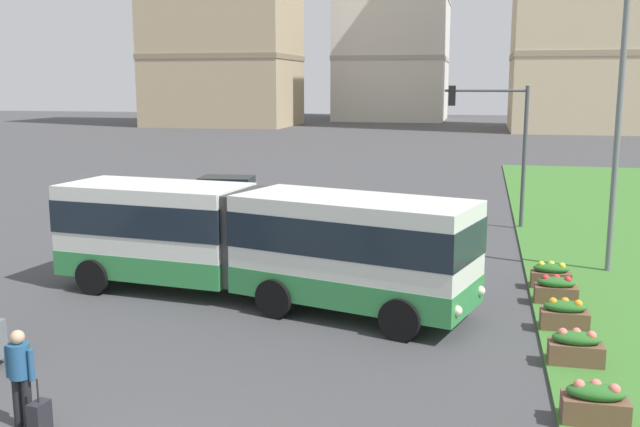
# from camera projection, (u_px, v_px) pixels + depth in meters

# --- Properties ---
(articulated_bus) EXTENTS (11.98, 4.83, 3.00)m
(articulated_bus) POSITION_uv_depth(u_px,v_px,m) (256.00, 241.00, 19.32)
(articulated_bus) COLOR silver
(articulated_bus) RESTS_ON ground
(car_black_sedan) EXTENTS (4.57, 2.41, 1.58)m
(car_black_sedan) POSITION_uv_depth(u_px,v_px,m) (229.00, 194.00, 33.24)
(car_black_sedan) COLOR black
(car_black_sedan) RESTS_ON ground
(pedestrian_crossing) EXTENTS (0.58, 0.36, 1.74)m
(pedestrian_crossing) POSITION_uv_depth(u_px,v_px,m) (20.00, 372.00, 12.19)
(pedestrian_crossing) COLOR black
(pedestrian_crossing) RESTS_ON ground
(rolling_suitcase) EXTENTS (0.28, 0.38, 0.97)m
(rolling_suitcase) POSITION_uv_depth(u_px,v_px,m) (40.00, 418.00, 12.02)
(rolling_suitcase) COLOR #232328
(rolling_suitcase) RESTS_ON ground
(flower_planter_1) EXTENTS (1.10, 0.56, 0.74)m
(flower_planter_1) POSITION_uv_depth(u_px,v_px,m) (595.00, 403.00, 12.33)
(flower_planter_1) COLOR brown
(flower_planter_1) RESTS_ON grass_median
(flower_planter_2) EXTENTS (1.10, 0.56, 0.74)m
(flower_planter_2) POSITION_uv_depth(u_px,v_px,m) (576.00, 347.00, 14.92)
(flower_planter_2) COLOR brown
(flower_planter_2) RESTS_ON grass_median
(flower_planter_3) EXTENTS (1.10, 0.56, 0.74)m
(flower_planter_3) POSITION_uv_depth(u_px,v_px,m) (565.00, 314.00, 17.04)
(flower_planter_3) COLOR brown
(flower_planter_3) RESTS_ON grass_median
(flower_planter_4) EXTENTS (1.10, 0.56, 0.74)m
(flower_planter_4) POSITION_uv_depth(u_px,v_px,m) (556.00, 289.00, 19.10)
(flower_planter_4) COLOR brown
(flower_planter_4) RESTS_ON grass_median
(flower_planter_5) EXTENTS (1.10, 0.56, 0.74)m
(flower_planter_5) POSITION_uv_depth(u_px,v_px,m) (551.00, 275.00, 20.54)
(flower_planter_5) COLOR brown
(flower_planter_5) RESTS_ON grass_median
(traffic_light_far_right) EXTENTS (3.30, 0.28, 5.72)m
(traffic_light_far_right) POSITION_uv_depth(u_px,v_px,m) (498.00, 131.00, 28.80)
(traffic_light_far_right) COLOR #474C51
(traffic_light_far_right) RESTS_ON ground
(streetlight_median) EXTENTS (0.70, 0.28, 9.35)m
(streetlight_median) POSITION_uv_depth(u_px,v_px,m) (620.00, 107.00, 21.50)
(streetlight_median) COLOR slate
(streetlight_median) RESTS_ON ground
(apartment_tower_westcentre) EXTENTS (16.95, 17.83, 36.90)m
(apartment_tower_westcentre) POSITION_uv_depth(u_px,v_px,m) (394.00, 2.00, 113.14)
(apartment_tower_westcentre) COLOR silver
(apartment_tower_westcentre) RESTS_ON ground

